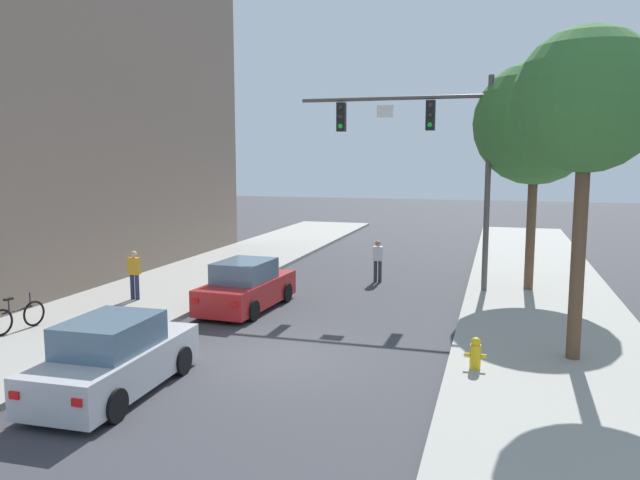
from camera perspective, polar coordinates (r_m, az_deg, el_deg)
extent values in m
plane|color=#38383D|center=(15.19, -3.90, -10.90)|extent=(120.00, 120.00, 0.00)
cube|color=#99968E|center=(18.37, -23.49, -8.00)|extent=(5.00, 60.00, 0.15)
cube|color=#99968E|center=(14.39, 21.79, -12.19)|extent=(5.00, 60.00, 0.15)
cylinder|color=#514C47|center=(22.29, 15.31, 4.97)|extent=(0.20, 0.20, 7.50)
cylinder|color=#514C47|center=(22.69, 6.78, 12.94)|extent=(6.78, 0.14, 0.14)
cube|color=black|center=(22.46, 10.23, 11.33)|extent=(0.32, 0.28, 1.05)
sphere|color=#2D2823|center=(22.33, 10.21, 12.20)|extent=(0.18, 0.18, 0.18)
sphere|color=#2D2823|center=(22.31, 10.19, 11.35)|extent=(0.18, 0.18, 0.18)
sphere|color=green|center=(22.29, 10.17, 10.51)|extent=(0.18, 0.18, 0.18)
cube|color=black|center=(23.04, 2.00, 11.34)|extent=(0.32, 0.28, 1.05)
sphere|color=#2D2823|center=(22.92, 1.91, 12.19)|extent=(0.18, 0.18, 0.18)
sphere|color=#2D2823|center=(22.89, 1.90, 11.37)|extent=(0.18, 0.18, 0.18)
sphere|color=green|center=(22.87, 1.90, 10.54)|extent=(0.18, 0.18, 0.18)
cube|color=white|center=(22.68, 6.06, 11.81)|extent=(0.60, 0.03, 0.44)
cube|color=#B21E1E|center=(19.90, -6.80, -4.81)|extent=(1.92, 4.29, 0.80)
cube|color=slate|center=(19.62, -7.02, -2.84)|extent=(1.61, 2.08, 0.64)
cylinder|color=black|center=(21.44, -7.19, -4.57)|extent=(0.25, 0.65, 0.64)
cylinder|color=black|center=(20.78, -3.19, -4.91)|extent=(0.25, 0.65, 0.64)
cylinder|color=black|center=(19.21, -10.68, -6.08)|extent=(0.25, 0.65, 0.64)
cylinder|color=black|center=(18.47, -6.31, -6.54)|extent=(0.25, 0.65, 0.64)
cube|color=red|center=(18.35, -11.53, -5.58)|extent=(0.20, 0.05, 0.14)
cube|color=red|center=(17.74, -7.98, -5.96)|extent=(0.20, 0.05, 0.14)
cube|color=#B7B7BC|center=(13.59, -18.45, -11.04)|extent=(1.80, 4.24, 0.80)
cube|color=slate|center=(13.27, -18.94, -8.28)|extent=(1.55, 2.04, 0.64)
cylinder|color=black|center=(15.13, -18.27, -10.09)|extent=(0.24, 0.65, 0.64)
cylinder|color=black|center=(14.33, -12.75, -10.87)|extent=(0.24, 0.65, 0.64)
cylinder|color=black|center=(13.15, -24.63, -13.10)|extent=(0.24, 0.65, 0.64)
cylinder|color=black|center=(12.24, -18.59, -14.36)|extent=(0.24, 0.65, 0.64)
cube|color=red|center=(12.35, -26.56, -12.79)|extent=(0.20, 0.04, 0.14)
cube|color=red|center=(11.58, -21.68, -13.88)|extent=(0.20, 0.04, 0.14)
cylinder|color=#232847|center=(21.39, -17.03, -4.18)|extent=(0.14, 0.14, 0.85)
cylinder|color=#232847|center=(21.29, -16.63, -4.22)|extent=(0.14, 0.14, 0.85)
cube|color=orange|center=(21.21, -16.90, -2.33)|extent=(0.36, 0.22, 0.56)
sphere|color=tan|center=(21.15, -16.95, -1.26)|extent=(0.22, 0.22, 0.22)
cylinder|color=#333338|center=(24.17, 5.17, -2.91)|extent=(0.14, 0.14, 0.85)
cylinder|color=#333338|center=(24.13, 5.59, -2.93)|extent=(0.14, 0.14, 0.85)
cube|color=silver|center=(24.03, 5.40, -1.26)|extent=(0.36, 0.22, 0.56)
sphere|color=#9E7051|center=(23.97, 5.41, -0.32)|extent=(0.22, 0.22, 0.22)
torus|color=black|center=(19.04, -25.04, -6.20)|extent=(0.15, 0.72, 0.72)
torus|color=black|center=(18.39, -27.51, -6.82)|extent=(0.15, 0.72, 0.72)
cylinder|color=black|center=(18.66, -26.29, -5.85)|extent=(0.17, 0.94, 0.05)
cylinder|color=black|center=(18.46, -26.95, -5.46)|extent=(0.04, 0.04, 0.35)
cylinder|color=black|center=(18.88, -25.35, -5.02)|extent=(0.04, 0.04, 0.40)
cube|color=black|center=(18.42, -26.98, -4.91)|extent=(0.15, 0.25, 0.06)
cylinder|color=gold|center=(14.35, 14.23, -10.46)|extent=(0.24, 0.24, 0.55)
sphere|color=gold|center=(14.25, 14.27, -9.18)|extent=(0.22, 0.22, 0.22)
cylinder|color=gold|center=(14.34, 13.50, -10.33)|extent=(0.12, 0.09, 0.09)
cylinder|color=gold|center=(14.33, 14.96, -10.39)|extent=(0.12, 0.09, 0.09)
cylinder|color=brown|center=(15.33, 22.85, -1.63)|extent=(0.32, 0.32, 4.74)
sphere|color=#387033|center=(15.21, 23.56, 11.85)|extent=(3.26, 3.26, 3.26)
cylinder|color=brown|center=(23.03, 19.00, 0.87)|extent=(0.32, 0.32, 4.27)
sphere|color=#387033|center=(22.93, 19.40, 10.20)|extent=(4.28, 4.28, 4.28)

